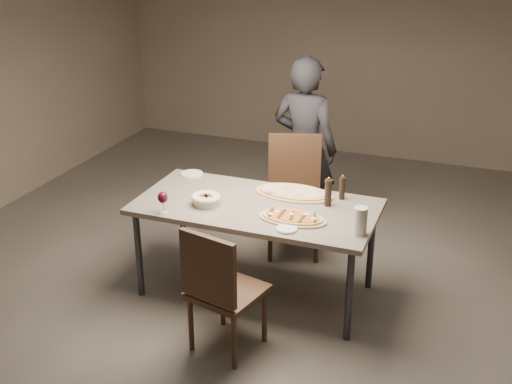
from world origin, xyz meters
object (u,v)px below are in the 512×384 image
(diner, at_px, (305,148))
(chair_far, at_px, (294,188))
(bread_basket, at_px, (206,199))
(zucchini_pizza, at_px, (292,218))
(pepper_mill_left, at_px, (342,188))
(chair_near, at_px, (219,286))
(carafe, at_px, (360,221))
(dining_table, at_px, (256,211))
(ham_pizza, at_px, (294,193))

(diner, bearing_deg, chair_far, 99.16)
(bread_basket, height_order, chair_far, chair_far)
(diner, bearing_deg, zucchini_pizza, 110.63)
(pepper_mill_left, distance_m, chair_near, 1.30)
(bread_basket, relative_size, pepper_mill_left, 1.14)
(chair_near, distance_m, chair_far, 1.64)
(carafe, distance_m, diner, 1.57)
(carafe, distance_m, chair_far, 1.34)
(chair_far, bearing_deg, dining_table, 69.43)
(pepper_mill_left, relative_size, carafe, 0.99)
(bread_basket, xyz_separation_m, chair_near, (0.40, -0.67, -0.28))
(zucchini_pizza, xyz_separation_m, bread_basket, (-0.68, 0.02, 0.03))
(diner, bearing_deg, pepper_mill_left, 131.09)
(chair_far, bearing_deg, carafe, 109.40)
(bread_basket, bearing_deg, diner, 73.70)
(chair_far, bearing_deg, bread_basket, 50.53)
(zucchini_pizza, bearing_deg, pepper_mill_left, 63.73)
(ham_pizza, relative_size, chair_near, 0.67)
(bread_basket, height_order, diner, diner)
(zucchini_pizza, height_order, chair_near, chair_near)
(ham_pizza, bearing_deg, chair_far, 116.19)
(zucchini_pizza, distance_m, ham_pizza, 0.46)
(bread_basket, xyz_separation_m, pepper_mill_left, (0.92, 0.47, 0.04))
(zucchini_pizza, bearing_deg, diner, 103.01)
(dining_table, xyz_separation_m, diner, (0.03, 1.14, 0.14))
(bread_basket, xyz_separation_m, chair_far, (0.39, 0.97, -0.23))
(zucchini_pizza, bearing_deg, chair_near, -113.54)
(zucchini_pizza, relative_size, pepper_mill_left, 2.55)
(ham_pizza, height_order, bread_basket, bread_basket)
(bread_basket, relative_size, diner, 0.13)
(zucchini_pizza, xyz_separation_m, diner, (-0.31, 1.30, 0.06))
(bread_basket, distance_m, carafe, 1.18)
(zucchini_pizza, distance_m, chair_far, 1.05)
(pepper_mill_left, bearing_deg, bread_basket, -153.01)
(carafe, bearing_deg, zucchini_pizza, 173.73)
(ham_pizza, relative_size, diner, 0.37)
(pepper_mill_left, height_order, carafe, carafe)
(dining_table, relative_size, chair_near, 1.94)
(dining_table, bearing_deg, chair_far, 87.21)
(bread_basket, relative_size, chair_near, 0.24)
(zucchini_pizza, distance_m, chair_near, 0.76)
(bread_basket, height_order, chair_near, chair_near)
(pepper_mill_left, xyz_separation_m, diner, (-0.54, 0.82, -0.01))
(zucchini_pizza, bearing_deg, carafe, -6.48)
(pepper_mill_left, bearing_deg, dining_table, -150.25)
(ham_pizza, bearing_deg, carafe, -29.11)
(bread_basket, distance_m, chair_far, 1.07)
(zucchini_pizza, relative_size, diner, 0.30)
(zucchini_pizza, xyz_separation_m, ham_pizza, (-0.13, 0.44, -0.00))
(zucchini_pizza, relative_size, ham_pizza, 0.80)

